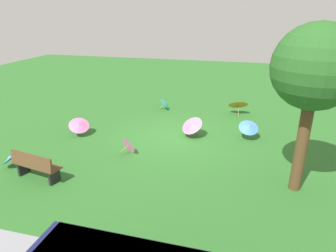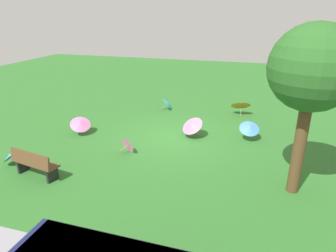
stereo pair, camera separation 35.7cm
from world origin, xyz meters
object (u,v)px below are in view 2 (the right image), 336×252
object	(u,v)px
park_bench	(34,164)
parasol_pink_1	(192,125)
shade_tree	(313,70)
parasol_pink_0	(80,123)
parasol_blue_1	(250,127)
parasol_orange_0	(241,104)
parasol_teal_0	(168,103)
parasol_blue_0	(10,155)
parasol_pink_2	(129,144)

from	to	relation	value
park_bench	parasol_pink_1	distance (m)	5.95
park_bench	shade_tree	world-z (taller)	shade_tree
parasol_pink_0	parasol_blue_1	xyz separation A→B (m)	(-6.73, -1.38, 0.05)
shade_tree	parasol_orange_0	distance (m)	7.34
parasol_pink_0	parasol_orange_0	xyz separation A→B (m)	(-6.19, -4.49, 0.04)
parasol_orange_0	parasol_teal_0	bearing A→B (deg)	2.96
parasol_blue_0	parasol_pink_1	distance (m)	6.64
parasol_pink_0	parasol_pink_2	distance (m)	2.77
parasol_pink_0	shade_tree	bearing A→B (deg)	166.42
parasol_pink_1	parasol_teal_0	bearing A→B (deg)	-59.13
parasol_teal_0	parasol_blue_1	bearing A→B (deg)	145.28
parasol_blue_0	parasol_pink_2	distance (m)	3.96
park_bench	parasol_teal_0	distance (m)	7.97
parasol_pink_0	parasol_teal_0	distance (m)	4.98
parasol_pink_1	parasol_pink_2	xyz separation A→B (m)	(1.89, 1.99, -0.22)
parasol_blue_1	parasol_pink_1	bearing A→B (deg)	9.00
parasol_pink_2	parasol_teal_0	xyz separation A→B (m)	(0.07, -5.27, 0.00)
park_bench	parasol_teal_0	bearing A→B (deg)	-104.62
parasol_blue_1	shade_tree	bearing A→B (deg)	112.11
parasol_pink_0	parasol_blue_0	bearing A→B (deg)	74.13
parasol_blue_1	park_bench	bearing A→B (deg)	37.48
shade_tree	parasol_pink_1	size ratio (longest dim) A/B	3.99
parasol_blue_1	parasol_orange_0	size ratio (longest dim) A/B	0.82
parasol_blue_0	parasol_blue_1	world-z (taller)	parasol_blue_1
parasol_teal_0	park_bench	bearing A→B (deg)	75.38
parasol_orange_0	parasol_teal_0	world-z (taller)	parasol_orange_0
park_bench	parasol_pink_0	xyz separation A→B (m)	(0.50, -3.40, 0.03)
parasol_blue_0	parasol_teal_0	distance (m)	8.00
park_bench	parasol_blue_0	distance (m)	1.42
park_bench	parasol_pink_0	bearing A→B (deg)	-81.66
parasol_pink_2	shade_tree	bearing A→B (deg)	169.88
parasol_blue_1	parasol_pink_2	world-z (taller)	parasol_blue_1
parasol_pink_2	parasol_blue_0	bearing A→B (deg)	30.11
parasol_blue_1	parasol_pink_2	size ratio (longest dim) A/B	1.28
shade_tree	parasol_blue_1	world-z (taller)	shade_tree
parasol_pink_1	parasol_orange_0	size ratio (longest dim) A/B	1.03
park_bench	parasol_teal_0	world-z (taller)	park_bench
parasol_teal_0	parasol_pink_0	bearing A→B (deg)	59.75
shade_tree	park_bench	bearing A→B (deg)	10.83
shade_tree	parasol_blue_1	size ratio (longest dim) A/B	4.98
parasol_blue_1	parasol_pink_2	bearing A→B (deg)	29.49
parasol_blue_0	parasol_orange_0	size ratio (longest dim) A/B	0.55
parasol_blue_1	parasol_pink_1	world-z (taller)	parasol_pink_1
parasol_orange_0	shade_tree	bearing A→B (deg)	106.38
parasol_pink_1	parasol_teal_0	world-z (taller)	parasol_pink_1
parasol_blue_0	parasol_teal_0	bearing A→B (deg)	-114.77
parasol_pink_0	parasol_pink_2	bearing A→B (deg)	159.41
parasol_pink_0	parasol_teal_0	bearing A→B (deg)	-120.25
parasol_orange_0	parasol_pink_2	xyz separation A→B (m)	(3.61, 5.46, -0.22)
park_bench	parasol_pink_0	distance (m)	3.44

